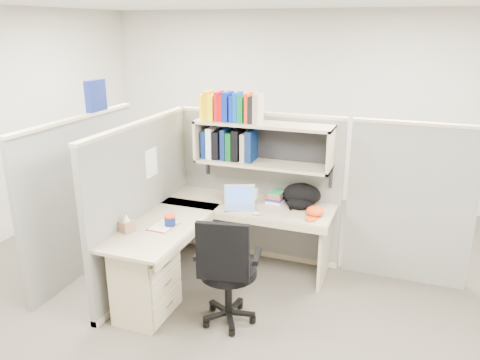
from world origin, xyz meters
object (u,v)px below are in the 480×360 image
at_px(desk, 176,260).
at_px(laptop, 240,198).
at_px(snack_canister, 170,220).
at_px(task_chair, 227,287).
at_px(backpack, 301,196).

distance_m(desk, laptop, 0.89).
height_order(snack_canister, task_chair, task_chair).
bearing_deg(laptop, backpack, 3.32).
bearing_deg(backpack, laptop, -162.45).
bearing_deg(task_chair, desk, 164.03).
bearing_deg(snack_canister, desk, -44.76).
bearing_deg(desk, backpack, 46.31).
bearing_deg(desk, snack_canister, 135.24).
relative_size(desk, snack_canister, 16.36).
bearing_deg(backpack, snack_canister, -146.43).
bearing_deg(laptop, task_chair, -98.02).
xyz_separation_m(laptop, backpack, (0.56, 0.26, 0.00)).
height_order(backpack, task_chair, task_chair).
bearing_deg(snack_canister, backpack, 40.91).
height_order(desk, backpack, backpack).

